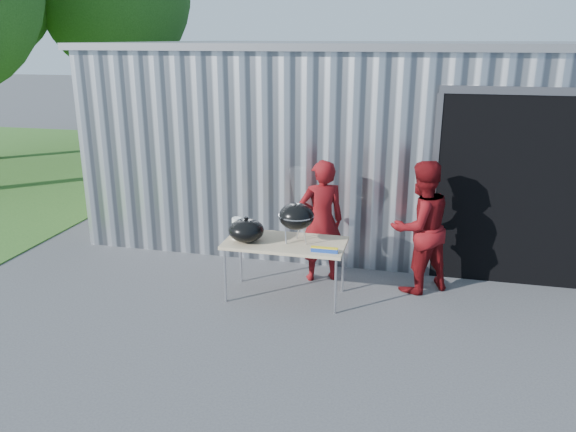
% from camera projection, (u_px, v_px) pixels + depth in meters
% --- Properties ---
extents(ground, '(80.00, 80.00, 0.00)m').
position_uv_depth(ground, '(250.00, 314.00, 6.74)').
color(ground, '#434345').
extents(building, '(8.20, 6.20, 3.10)m').
position_uv_depth(building, '(369.00, 131.00, 10.33)').
color(building, silver).
rests_on(building, ground).
extents(folding_table, '(1.50, 0.75, 0.75)m').
position_uv_depth(folding_table, '(285.00, 245.00, 6.99)').
color(folding_table, tan).
rests_on(folding_table, ground).
extents(kettle_grill, '(0.44, 0.44, 0.94)m').
position_uv_depth(kettle_grill, '(296.00, 210.00, 6.83)').
color(kettle_grill, black).
rests_on(kettle_grill, folding_table).
extents(grill_lid, '(0.44, 0.44, 0.32)m').
position_uv_depth(grill_lid, '(246.00, 230.00, 6.94)').
color(grill_lid, black).
rests_on(grill_lid, folding_table).
extents(paper_towels, '(0.12, 0.12, 0.28)m').
position_uv_depth(paper_towels, '(237.00, 228.00, 7.02)').
color(paper_towels, white).
rests_on(paper_towels, folding_table).
extents(white_tub, '(0.20, 0.15, 0.10)m').
position_uv_depth(white_tub, '(248.00, 229.00, 7.28)').
color(white_tub, white).
rests_on(white_tub, folding_table).
extents(foil_box, '(0.32, 0.06, 0.06)m').
position_uv_depth(foil_box, '(324.00, 250.00, 6.61)').
color(foil_box, '#173A96').
rests_on(foil_box, folding_table).
extents(person_cook, '(0.72, 0.61, 1.67)m').
position_uv_depth(person_cook, '(321.00, 221.00, 7.49)').
color(person_cook, '#630C0F').
rests_on(person_cook, ground).
extents(person_bystander, '(1.06, 1.02, 1.73)m').
position_uv_depth(person_bystander, '(420.00, 227.00, 7.15)').
color(person_bystander, '#630C0F').
rests_on(person_bystander, ground).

